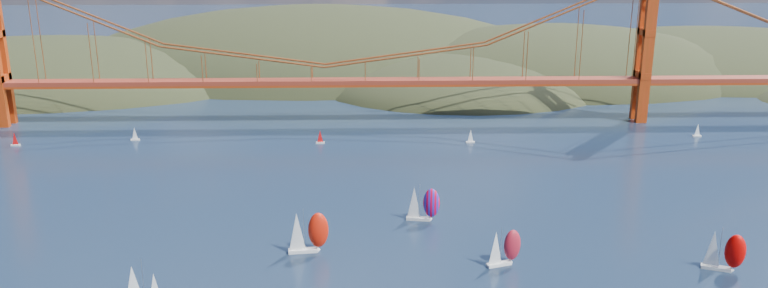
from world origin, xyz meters
TOP-DOWN VIEW (x-y plane):
  - headlands at (44.95, 278.29)m, footprint 725.00×225.00m
  - bridge at (-1.75, 180.00)m, footprint 552.00×12.00m
  - racer_0 at (1.14, 63.83)m, footprint 9.64×4.41m
  - racer_1 at (45.32, 55.81)m, footprint 8.26×5.13m
  - racer_2 at (93.01, 51.96)m, footprint 8.91×6.09m
  - racer_rwb at (29.22, 82.36)m, footprint 8.74×4.20m
  - distant_boat_2 at (-104.96, 152.22)m, footprint 3.00×2.00m
  - distant_boat_3 at (-65.91, 157.72)m, footprint 3.00×2.00m
  - distant_boat_4 at (133.18, 157.02)m, footprint 3.00×2.00m
  - distant_boat_8 at (51.26, 151.46)m, footprint 3.00×2.00m
  - distant_boat_9 at (-0.79, 152.22)m, footprint 3.00×2.00m

SIDE VIEW (x-z plane):
  - headlands at x=44.95m, z-range -60.46..35.54m
  - distant_boat_2 at x=-104.96m, z-range 0.06..4.76m
  - distant_boat_3 at x=-65.91m, z-range 0.06..4.76m
  - distant_boat_4 at x=133.18m, z-range 0.06..4.76m
  - distant_boat_8 at x=51.26m, z-range 0.06..4.76m
  - distant_boat_9 at x=-0.79m, z-range 0.06..4.76m
  - racer_1 at x=45.32m, z-range -0.25..8.98m
  - racer_rwb at x=29.22m, z-range -0.27..9.58m
  - racer_2 at x=93.01m, z-range -0.27..9.70m
  - racer_0 at x=1.14m, z-range -0.30..10.60m
  - bridge at x=-1.75m, z-range 4.73..59.73m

